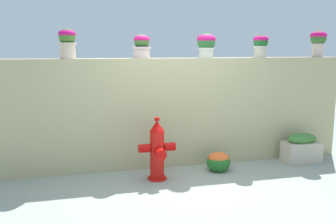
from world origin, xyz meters
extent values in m
plane|color=gray|center=(0.00, 0.00, 0.00)|extent=(24.00, 24.00, 0.00)
cube|color=tan|center=(0.00, 1.12, 0.89)|extent=(6.03, 0.29, 1.77)
cylinder|color=beige|center=(-1.62, 1.09, 1.89)|extent=(0.22, 0.22, 0.24)
cylinder|color=beige|center=(-1.62, 1.09, 1.99)|extent=(0.26, 0.26, 0.03)
sphere|color=#41722B|center=(-1.62, 1.09, 2.09)|extent=(0.25, 0.25, 0.25)
ellipsoid|color=#C3146A|center=(-1.62, 1.09, 2.14)|extent=(0.26, 0.26, 0.13)
cylinder|color=beige|center=(-0.49, 1.16, 1.86)|extent=(0.25, 0.25, 0.18)
cylinder|color=beige|center=(-0.49, 1.16, 1.93)|extent=(0.30, 0.30, 0.03)
sphere|color=#366128|center=(-0.49, 1.16, 2.03)|extent=(0.24, 0.24, 0.24)
ellipsoid|color=#CA1662|center=(-0.49, 1.16, 2.07)|extent=(0.25, 0.25, 0.13)
cylinder|color=beige|center=(0.58, 1.14, 1.85)|extent=(0.22, 0.22, 0.16)
cylinder|color=beige|center=(0.58, 1.14, 1.92)|extent=(0.26, 0.26, 0.03)
sphere|color=#265F2C|center=(0.58, 1.14, 2.03)|extent=(0.29, 0.29, 0.29)
ellipsoid|color=#C51663|center=(0.58, 1.14, 2.08)|extent=(0.31, 0.31, 0.16)
cylinder|color=#BCB59F|center=(1.55, 1.11, 1.87)|extent=(0.19, 0.19, 0.19)
cylinder|color=#BCB59F|center=(1.55, 1.11, 1.95)|extent=(0.23, 0.23, 0.03)
sphere|color=#1A5A23|center=(1.55, 1.11, 2.04)|extent=(0.24, 0.24, 0.24)
ellipsoid|color=#C01566|center=(1.55, 1.11, 2.08)|extent=(0.26, 0.26, 0.13)
cylinder|color=beige|center=(2.69, 1.14, 1.89)|extent=(0.19, 0.19, 0.24)
cylinder|color=beige|center=(2.69, 1.14, 1.99)|extent=(0.22, 0.22, 0.03)
sphere|color=#35602A|center=(2.69, 1.14, 2.11)|extent=(0.27, 0.27, 0.27)
ellipsoid|color=#C91564|center=(2.69, 1.14, 2.15)|extent=(0.29, 0.29, 0.15)
cylinder|color=red|center=(-0.40, 0.48, 0.01)|extent=(0.28, 0.28, 0.03)
cylinder|color=red|center=(-0.40, 0.48, 0.36)|extent=(0.21, 0.21, 0.73)
cone|color=#C00906|center=(-0.40, 0.48, 0.81)|extent=(0.22, 0.22, 0.16)
cylinder|color=#C00906|center=(-0.40, 0.48, 0.91)|extent=(0.07, 0.07, 0.05)
cylinder|color=#C00906|center=(-0.59, 0.48, 0.48)|extent=(0.17, 0.12, 0.12)
cylinder|color=#C00906|center=(-0.21, 0.48, 0.48)|extent=(0.17, 0.12, 0.12)
cylinder|color=#C00906|center=(-0.40, 0.28, 0.45)|extent=(0.15, 0.19, 0.15)
ellipsoid|color=#246725|center=(0.62, 0.60, 0.14)|extent=(0.38, 0.34, 0.32)
ellipsoid|color=#DC5E28|center=(0.62, 0.60, 0.21)|extent=(0.34, 0.30, 0.17)
cube|color=#BBAE99|center=(2.16, 0.67, 0.18)|extent=(0.62, 0.34, 0.36)
ellipsoid|color=#3D7734|center=(2.16, 0.67, 0.42)|extent=(0.53, 0.29, 0.18)
camera|label=1|loc=(-1.53, -4.67, 1.93)|focal=39.52mm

